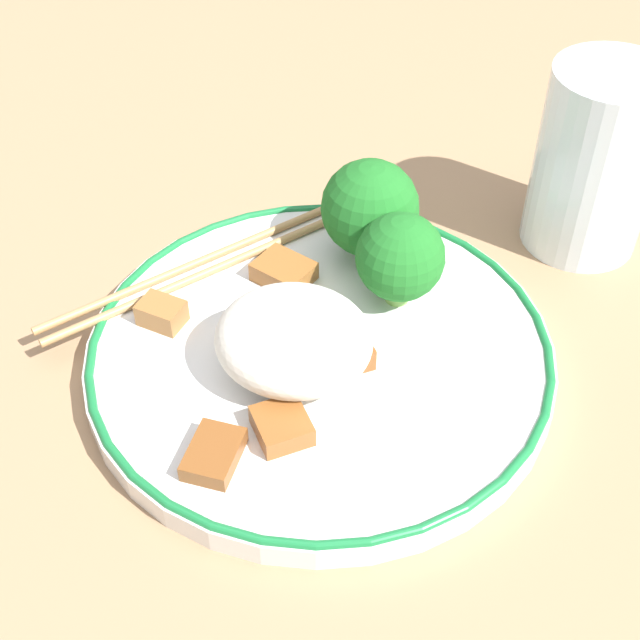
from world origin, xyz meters
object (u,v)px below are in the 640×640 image
object	(u,v)px
chopsticks	(223,259)
drinking_glass	(596,161)
plate	(320,353)
broccoli_back_center	(370,208)
broccoli_back_left	(400,257)

from	to	relation	value
chopsticks	drinking_glass	world-z (taller)	drinking_glass
drinking_glass	plate	bearing A→B (deg)	-133.84
plate	drinking_glass	world-z (taller)	drinking_glass
drinking_glass	broccoli_back_center	bearing A→B (deg)	-154.43
broccoli_back_left	broccoli_back_center	bearing A→B (deg)	122.06
plate	broccoli_back_center	world-z (taller)	broccoli_back_center
plate	chopsticks	distance (m)	0.09
plate	broccoli_back_center	size ratio (longest dim) A/B	4.07
plate	broccoli_back_left	xyz separation A→B (m)	(0.04, 0.05, 0.04)
broccoli_back_center	drinking_glass	bearing A→B (deg)	25.57
plate	chopsticks	bearing A→B (deg)	141.74
plate	broccoli_back_left	world-z (taller)	broccoli_back_left
broccoli_back_left	chopsticks	size ratio (longest dim) A/B	0.31
chopsticks	drinking_glass	size ratio (longest dim) A/B	1.55
broccoli_back_left	broccoli_back_center	xyz separation A→B (m)	(-0.02, 0.04, 0.00)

